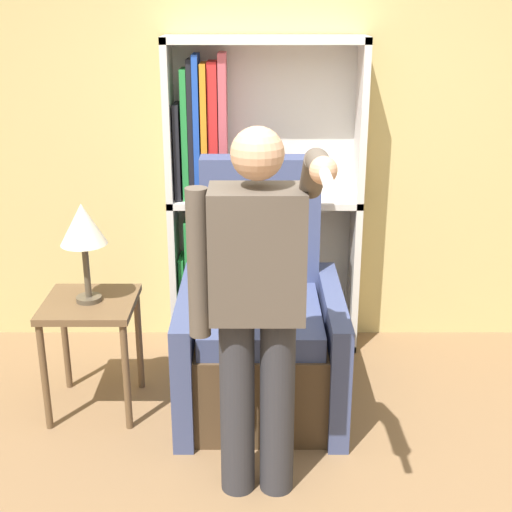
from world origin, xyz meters
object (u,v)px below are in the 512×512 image
Objects in this scene: bookcase at (236,205)px; side_table at (88,320)px; table_lamp at (79,228)px; armchair at (257,333)px; person_standing at (254,300)px.

bookcase is 3.04× the size of side_table.
bookcase reaches higher than table_lamp.
person_standing is (-0.02, -0.78, 0.53)m from armchair.
side_table is (-0.76, -0.77, -0.39)m from bookcase.
bookcase is 1.16× the size of person_standing.
side_table is at bearing -45.00° from table_lamp.
person_standing reaches higher than side_table.
bookcase is at bearing 45.36° from side_table.
armchair reaches higher than side_table.
person_standing is at bearing -86.04° from bookcase.
bookcase is 1.46m from person_standing.
bookcase reaches higher than side_table.
table_lamp is at bearing -173.73° from armchair.
armchair is 1.08m from table_lamp.
armchair is at bearing 88.50° from person_standing.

